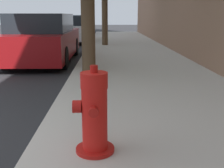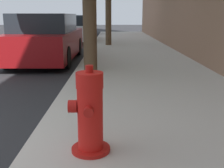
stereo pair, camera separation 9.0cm
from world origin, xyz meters
name	(u,v)px [view 2 (the right image)]	position (x,y,z in m)	size (l,w,h in m)	color
sidewalk_slab	(194,164)	(3.70, 0.00, 0.07)	(3.22, 40.00, 0.13)	#B7B2A8
fire_hydrant	(91,114)	(2.76, 0.13, 0.50)	(0.38, 0.37, 0.83)	#A91511
parked_car_near	(48,39)	(0.98, 6.29, 0.69)	(1.74, 4.31, 1.43)	maroon
parked_car_mid	(77,29)	(1.06, 12.51, 0.67)	(1.79, 3.84, 1.36)	silver
parked_car_far	(83,26)	(0.79, 17.98, 0.67)	(1.85, 4.09, 1.40)	navy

